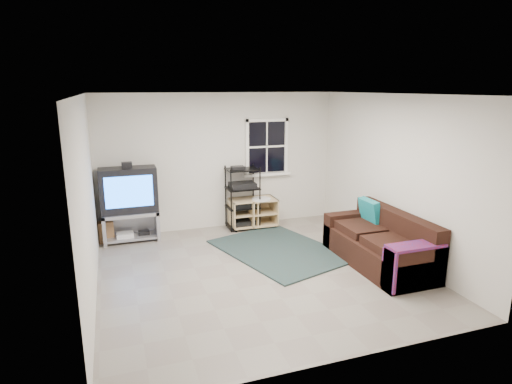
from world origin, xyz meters
name	(u,v)px	position (x,y,z in m)	size (l,w,h in m)	color
room	(267,150)	(0.95, 2.27, 1.48)	(4.60, 4.62, 4.60)	slate
tv_unit	(129,198)	(-1.73, 2.03, 0.78)	(0.97, 0.49, 1.43)	#999AA1
av_rack	(243,202)	(0.38, 2.06, 0.53)	(0.61, 0.44, 1.22)	black
side_table_left	(242,212)	(0.37, 2.08, 0.31)	(0.49, 0.49, 0.57)	#D0B480
side_table_right	(261,210)	(0.76, 2.05, 0.33)	(0.53, 0.55, 0.60)	#D0B480
sofa	(381,245)	(1.87, -0.34, 0.32)	(0.88, 1.98, 0.91)	black
shag_rug	(280,250)	(0.60, 0.68, 0.01)	(1.59, 2.19, 0.03)	#322316
paper_bag	(106,232)	(-2.17, 2.09, 0.19)	(0.26, 0.17, 0.37)	#986E44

